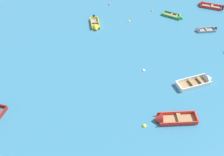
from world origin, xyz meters
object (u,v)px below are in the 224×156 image
object	(u,v)px
rowboat_grey_back_row_center	(201,30)
mooring_buoy_far_field	(152,11)
rowboat_yellow_back_row_right	(96,26)
mooring_buoy_outer_edge	(129,21)
rowboat_red_outer_right	(205,5)
rowboat_white_far_back	(202,81)
rowboat_green_foreground_center	(177,17)
mooring_buoy_between_boats_left	(109,5)
mooring_buoy_central	(144,126)
mooring_buoy_trailing	(144,71)
rowboat_red_cluster_outer	(167,119)

from	to	relation	value
rowboat_grey_back_row_center	mooring_buoy_far_field	size ratio (longest dim) A/B	9.97
rowboat_yellow_back_row_right	mooring_buoy_outer_edge	bearing A→B (deg)	13.53
rowboat_red_outer_right	rowboat_white_far_back	distance (m)	18.72
rowboat_yellow_back_row_right	mooring_buoy_far_field	bearing A→B (deg)	24.10
rowboat_green_foreground_center	mooring_buoy_outer_edge	xyz separation A→B (m)	(-7.62, -0.53, -0.16)
rowboat_grey_back_row_center	mooring_buoy_between_boats_left	world-z (taller)	rowboat_grey_back_row_center
mooring_buoy_central	rowboat_yellow_back_row_right	bearing A→B (deg)	103.31
rowboat_red_outer_right	mooring_buoy_outer_edge	size ratio (longest dim) A/B	11.64
rowboat_green_foreground_center	mooring_buoy_trailing	distance (m)	13.79
rowboat_grey_back_row_center	rowboat_red_cluster_outer	xyz separation A→B (m)	(-8.60, -15.25, 0.09)
rowboat_white_far_back	mooring_buoy_trailing	xyz separation A→B (m)	(-6.20, 2.46, -0.24)
rowboat_white_far_back	mooring_buoy_far_field	world-z (taller)	rowboat_white_far_back
mooring_buoy_trailing	rowboat_grey_back_row_center	bearing A→B (deg)	39.11
rowboat_yellow_back_row_right	mooring_buoy_outer_edge	xyz separation A→B (m)	(5.11, 1.23, -0.20)
rowboat_white_far_back	mooring_buoy_outer_edge	world-z (taller)	rowboat_white_far_back
rowboat_red_cluster_outer	mooring_buoy_central	bearing A→B (deg)	-167.72
mooring_buoy_outer_edge	mooring_buoy_between_boats_left	xyz separation A→B (m)	(-2.67, 5.55, 0.00)
rowboat_red_outer_right	mooring_buoy_far_field	xyz separation A→B (m)	(-9.06, -0.98, -0.19)
rowboat_white_far_back	mooring_buoy_outer_edge	xyz separation A→B (m)	(-6.58, 13.68, -0.24)
rowboat_yellow_back_row_right	rowboat_red_cluster_outer	size ratio (longest dim) A/B	0.85
mooring_buoy_far_field	mooring_buoy_central	xyz separation A→B (m)	(-4.95, -22.01, 0.00)
rowboat_yellow_back_row_right	rowboat_red_cluster_outer	bearing A→B (deg)	-69.48
rowboat_white_far_back	mooring_buoy_far_field	distance (m)	16.75
rowboat_red_outer_right	mooring_buoy_between_boats_left	bearing A→B (deg)	173.89
rowboat_green_foreground_center	mooring_buoy_central	distance (m)	21.42
rowboat_grey_back_row_center	rowboat_white_far_back	size ratio (longest dim) A/B	0.71
rowboat_green_foreground_center	rowboat_white_far_back	size ratio (longest dim) A/B	0.74
rowboat_red_outer_right	mooring_buoy_central	xyz separation A→B (m)	(-14.00, -22.99, -0.19)
rowboat_yellow_back_row_right	rowboat_red_outer_right	bearing A→B (deg)	15.59
rowboat_white_far_back	mooring_buoy_far_field	bearing A→B (deg)	98.62
rowboat_yellow_back_row_right	mooring_buoy_trailing	size ratio (longest dim) A/B	10.11
rowboat_white_far_back	mooring_buoy_far_field	size ratio (longest dim) A/B	13.98
rowboat_white_far_back	mooring_buoy_central	distance (m)	9.24
mooring_buoy_central	mooring_buoy_between_boats_left	world-z (taller)	mooring_buoy_central
rowboat_red_outer_right	rowboat_red_cluster_outer	size ratio (longest dim) A/B	0.94
mooring_buoy_outer_edge	rowboat_green_foreground_center	bearing A→B (deg)	3.97
mooring_buoy_trailing	mooring_buoy_central	distance (m)	8.02
rowboat_yellow_back_row_right	mooring_buoy_far_field	world-z (taller)	rowboat_yellow_back_row_right
rowboat_yellow_back_row_right	mooring_buoy_central	world-z (taller)	rowboat_yellow_back_row_right
rowboat_yellow_back_row_right	mooring_buoy_outer_edge	distance (m)	5.26
mooring_buoy_far_field	rowboat_grey_back_row_center	bearing A→B (deg)	-46.58
rowboat_red_cluster_outer	mooring_buoy_central	distance (m)	2.34
mooring_buoy_central	mooring_buoy_outer_edge	xyz separation A→B (m)	(0.87, 19.13, 0.00)
rowboat_red_outer_right	mooring_buoy_trailing	xyz separation A→B (m)	(-12.75, -15.07, -0.19)
mooring_buoy_trailing	mooring_buoy_far_field	bearing A→B (deg)	75.31
mooring_buoy_trailing	mooring_buoy_between_boats_left	distance (m)	17.04
rowboat_grey_back_row_center	mooring_buoy_between_boats_left	size ratio (longest dim) A/B	10.32
rowboat_yellow_back_row_right	rowboat_white_far_back	bearing A→B (deg)	-46.79
rowboat_green_foreground_center	mooring_buoy_far_field	size ratio (longest dim) A/B	10.35
mooring_buoy_central	mooring_buoy_outer_edge	world-z (taller)	mooring_buoy_central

